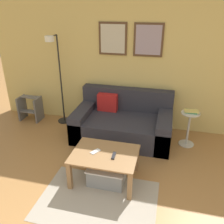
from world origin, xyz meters
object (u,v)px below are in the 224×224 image
at_px(storage_bin, 108,172).
at_px(step_stool, 30,108).
at_px(floor_lamp, 57,75).
at_px(couch, 123,123).
at_px(book_stack, 191,111).
at_px(side_table, 189,126).
at_px(coffee_table, 105,158).
at_px(cell_phone, 95,151).
at_px(remote_control, 114,156).

bearing_deg(storage_bin, step_stool, 145.15).
bearing_deg(floor_lamp, couch, -7.33).
bearing_deg(floor_lamp, book_stack, -4.07).
relative_size(couch, side_table, 2.78).
bearing_deg(storage_bin, book_stack, 47.81).
bearing_deg(coffee_table, cell_phone, 176.89).
bearing_deg(step_stool, side_table, -3.95).
relative_size(couch, cell_phone, 11.95).
distance_m(coffee_table, floor_lamp, 1.99).
bearing_deg(side_table, coffee_table, -133.39).
xyz_separation_m(book_stack, step_stool, (-3.10, 0.20, -0.36)).
relative_size(coffee_table, book_stack, 3.69).
xyz_separation_m(coffee_table, cell_phone, (-0.13, 0.01, 0.08)).
bearing_deg(storage_bin, side_table, 47.62).
bearing_deg(couch, cell_phone, -96.35).
height_order(remote_control, step_stool, step_stool).
distance_m(remote_control, step_stool, 2.55).
height_order(couch, remote_control, couch).
relative_size(coffee_table, remote_control, 5.74).
bearing_deg(coffee_table, floor_lamp, 132.91).
relative_size(floor_lamp, cell_phone, 12.26).
distance_m(floor_lamp, cell_phone, 1.87).
relative_size(floor_lamp, remote_control, 11.45).
bearing_deg(floor_lamp, step_stool, 177.71).
bearing_deg(cell_phone, coffee_table, 26.93).
relative_size(couch, coffee_table, 1.94).
bearing_deg(floor_lamp, remote_control, -44.95).
xyz_separation_m(coffee_table, remote_control, (0.13, -0.03, 0.09)).
relative_size(storage_bin, remote_control, 3.33).
bearing_deg(step_stool, storage_bin, -34.85).
bearing_deg(step_stool, cell_phone, -37.16).
xyz_separation_m(floor_lamp, step_stool, (-0.69, 0.03, -0.74)).
relative_size(cell_phone, step_stool, 0.29).
relative_size(storage_bin, cell_phone, 3.57).
height_order(coffee_table, side_table, side_table).
distance_m(storage_bin, remote_control, 0.32).
bearing_deg(remote_control, couch, 92.81).
distance_m(side_table, step_stool, 3.10).
height_order(book_stack, cell_phone, book_stack).
bearing_deg(storage_bin, remote_control, -20.05).
bearing_deg(cell_phone, floor_lamp, 160.04).
xyz_separation_m(couch, remote_control, (0.13, -1.24, 0.17)).
height_order(coffee_table, storage_bin, coffee_table).
distance_m(couch, floor_lamp, 1.49).
height_order(couch, cell_phone, couch).
distance_m(coffee_table, cell_phone, 0.15).
bearing_deg(step_stool, book_stack, -3.67).
bearing_deg(step_stool, couch, -5.57).
distance_m(couch, coffee_table, 1.21).
height_order(floor_lamp, remote_control, floor_lamp).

